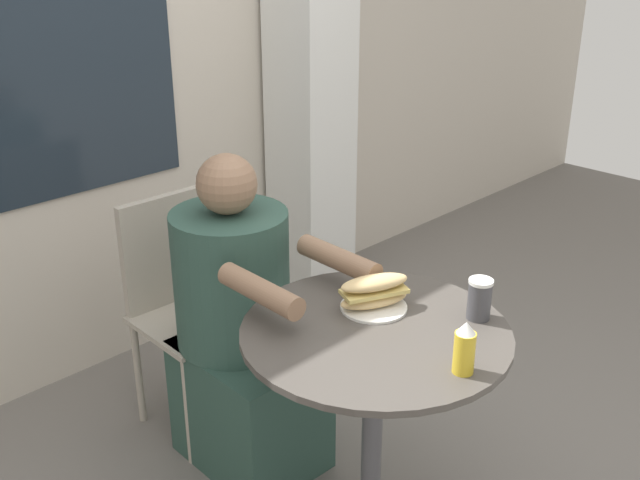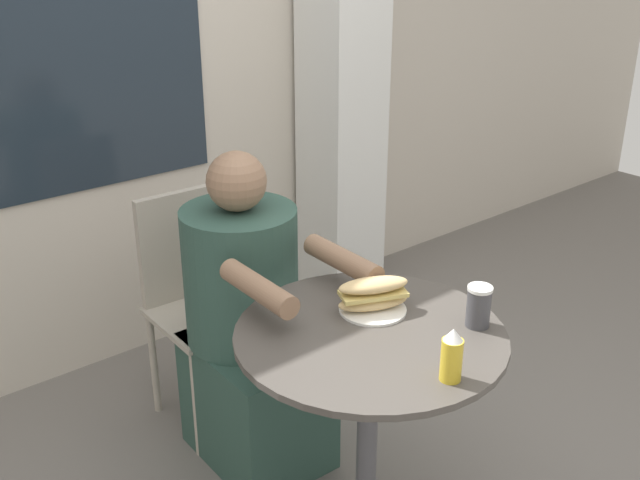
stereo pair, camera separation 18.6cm
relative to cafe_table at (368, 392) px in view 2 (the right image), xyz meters
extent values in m
cube|color=beige|center=(0.00, 1.52, 0.85)|extent=(8.00, 0.08, 2.80)
cube|color=silver|center=(1.03, 1.31, 0.65)|extent=(0.31, 0.31, 2.40)
cylinder|color=#47423D|center=(0.00, 0.00, 0.19)|extent=(0.75, 0.75, 0.02)
cylinder|color=#515156|center=(0.00, 0.00, -0.18)|extent=(0.06, 0.06, 0.70)
cube|color=#ADA393|center=(-0.01, 0.83, -0.11)|extent=(0.39, 0.39, 0.02)
cube|color=#ADA393|center=(-0.01, 1.01, 0.11)|extent=(0.35, 0.04, 0.42)
cylinder|color=#ADA393|center=(0.15, 0.66, -0.33)|extent=(0.03, 0.03, 0.43)
cylinder|color=#ADA393|center=(-0.18, 0.67, -0.33)|extent=(0.03, 0.03, 0.43)
cylinder|color=#ADA393|center=(0.16, 0.99, -0.33)|extent=(0.03, 0.03, 0.43)
cylinder|color=#ADA393|center=(-0.17, 1.00, -0.33)|extent=(0.03, 0.03, 0.43)
cube|color=#2D4C42|center=(-0.01, 0.54, -0.32)|extent=(0.38, 0.49, 0.45)
cylinder|color=#2D4C42|center=(-0.01, 0.61, 0.14)|extent=(0.38, 0.38, 0.47)
sphere|color=#8E6B51|center=(-0.01, 0.61, 0.47)|extent=(0.19, 0.19, 0.19)
cylinder|color=#8E6B51|center=(0.13, 0.27, 0.28)|extent=(0.08, 0.31, 0.07)
cylinder|color=#8E6B51|center=(-0.17, 0.28, 0.28)|extent=(0.08, 0.31, 0.07)
cylinder|color=white|center=(0.09, 0.08, 0.20)|extent=(0.19, 0.19, 0.01)
ellipsoid|color=#DBB77A|center=(0.09, 0.08, 0.22)|extent=(0.22, 0.15, 0.04)
cube|color=#D6BC66|center=(0.09, 0.08, 0.25)|extent=(0.21, 0.15, 0.01)
ellipsoid|color=#DBB77A|center=(0.09, 0.08, 0.28)|extent=(0.22, 0.15, 0.04)
cylinder|color=#424247|center=(0.25, -0.16, 0.25)|extent=(0.07, 0.07, 0.11)
cylinder|color=white|center=(0.25, -0.16, 0.31)|extent=(0.07, 0.07, 0.01)
cylinder|color=gold|center=(-0.01, -0.29, 0.25)|extent=(0.05, 0.05, 0.11)
cone|color=white|center=(-0.01, -0.29, 0.32)|extent=(0.05, 0.05, 0.03)
camera|label=1|loc=(-1.37, -1.15, 1.23)|focal=42.00mm
camera|label=2|loc=(-1.23, -1.28, 1.23)|focal=42.00mm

